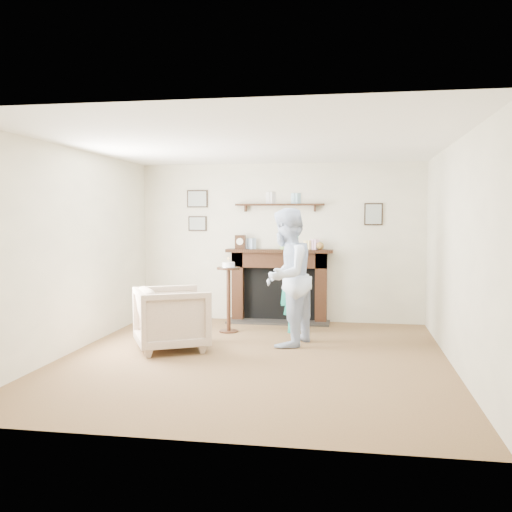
% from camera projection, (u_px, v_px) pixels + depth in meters
% --- Properties ---
extents(ground, '(5.00, 5.00, 0.00)m').
position_uv_depth(ground, '(253.00, 359.00, 6.69)').
color(ground, brown).
rests_on(ground, ground).
extents(room_shell, '(4.54, 5.02, 2.52)m').
position_uv_depth(room_shell, '(262.00, 220.00, 7.25)').
color(room_shell, '#EEE8CA').
rests_on(room_shell, ground).
extents(armchair, '(1.16, 1.15, 0.79)m').
position_uv_depth(armchair, '(172.00, 349.00, 7.15)').
color(armchair, gray).
rests_on(armchair, ground).
extents(man, '(0.88, 1.01, 1.77)m').
position_uv_depth(man, '(286.00, 345.00, 7.37)').
color(man, silver).
rests_on(man, ground).
extents(woman, '(0.43, 0.58, 1.46)m').
position_uv_depth(woman, '(293.00, 331.00, 8.31)').
color(woman, teal).
rests_on(woman, ground).
extents(pedestal_table, '(0.34, 0.34, 1.08)m').
position_uv_depth(pedestal_table, '(229.00, 286.00, 8.18)').
color(pedestal_table, black).
rests_on(pedestal_table, ground).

